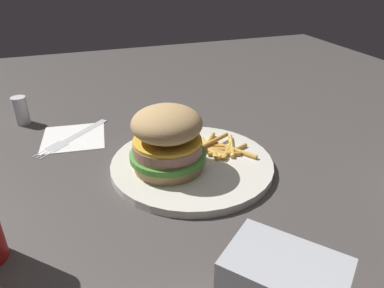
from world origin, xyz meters
The scene contains 7 objects.
ground_plane centered at (0.00, 0.00, 0.00)m, with size 1.60×1.60×0.00m, color #47423F.
plate centered at (0.02, -0.02, 0.01)m, with size 0.25×0.25×0.01m, color silver.
sandwich centered at (-0.02, -0.03, 0.06)m, with size 0.11×0.11×0.10m.
fries_pile centered at (0.07, -0.01, 0.02)m, with size 0.10×0.10×0.01m.
napkin centered at (-0.15, 0.15, 0.00)m, with size 0.11×0.11×0.00m, color white.
fork centered at (-0.15, 0.14, 0.00)m, with size 0.14×0.13×0.00m.
salt_shaker centered at (-0.24, 0.24, 0.03)m, with size 0.03×0.03×0.06m, color white.
Camera 1 is at (-0.14, -0.49, 0.30)m, focal length 34.11 mm.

